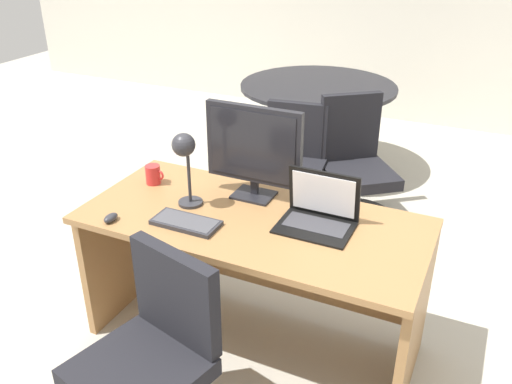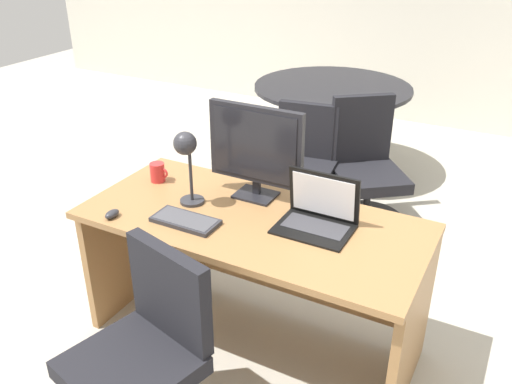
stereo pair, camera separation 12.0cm
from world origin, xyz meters
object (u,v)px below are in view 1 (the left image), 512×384
(coffee_mug, at_px, (153,175))
(desk_lamp, at_px, (185,154))
(keyboard, at_px, (186,222))
(meeting_chair_near, at_px, (291,175))
(meeting_table, at_px, (317,106))
(laptop, at_px, (320,208))
(office_chair, at_px, (151,374))
(mouse, at_px, (111,218))
(desk, at_px, (257,253))
(monitor, at_px, (254,148))
(meeting_chair_far, at_px, (355,174))

(coffee_mug, bearing_deg, desk_lamp, -25.40)
(keyboard, distance_m, meeting_chair_near, 1.55)
(keyboard, distance_m, desk_lamp, 0.32)
(keyboard, bearing_deg, meeting_table, 94.67)
(laptop, bearing_deg, office_chair, -117.27)
(coffee_mug, bearing_deg, mouse, -83.19)
(desk, bearing_deg, meeting_table, 101.70)
(desk, xyz_separation_m, coffee_mug, (-0.63, 0.06, 0.27))
(desk_lamp, xyz_separation_m, coffee_mug, (-0.29, 0.14, -0.22))
(laptop, distance_m, keyboard, 0.61)
(laptop, xyz_separation_m, meeting_table, (-0.74, 2.10, -0.23))
(laptop, relative_size, office_chair, 0.40)
(monitor, bearing_deg, laptop, -15.77)
(mouse, distance_m, desk_lamp, 0.45)
(laptop, distance_m, meeting_chair_far, 1.49)
(desk, height_order, office_chair, office_chair)
(keyboard, relative_size, coffee_mug, 2.94)
(desk_lamp, xyz_separation_m, meeting_chair_near, (0.02, 1.34, -0.67))
(monitor, height_order, mouse, monitor)
(meeting_table, relative_size, meeting_chair_far, 1.45)
(keyboard, relative_size, meeting_table, 0.24)
(mouse, height_order, meeting_chair_near, meeting_chair_near)
(laptop, bearing_deg, meeting_table, 109.35)
(meeting_chair_near, bearing_deg, keyboard, -87.33)
(desk, relative_size, office_chair, 1.91)
(meeting_chair_far, bearing_deg, monitor, -98.37)
(desk_lamp, height_order, office_chair, desk_lamp)
(desk, xyz_separation_m, meeting_chair_near, (-0.32, 1.26, -0.18))
(coffee_mug, bearing_deg, meeting_chair_near, 75.51)
(keyboard, xyz_separation_m, meeting_table, (-0.19, 2.38, -0.17))
(laptop, distance_m, desk_lamp, 0.67)
(office_chair, bearing_deg, keyboard, 104.05)
(monitor, relative_size, laptop, 1.46)
(laptop, height_order, meeting_chair_far, laptop)
(desk_lamp, xyz_separation_m, office_chair, (0.22, -0.68, -0.66))
(desk, relative_size, monitor, 3.29)
(laptop, xyz_separation_m, meeting_chair_far, (-0.19, 1.40, -0.46))
(office_chair, bearing_deg, mouse, 138.81)
(monitor, distance_m, mouse, 0.75)
(mouse, bearing_deg, monitor, 46.06)
(laptop, relative_size, desk_lamp, 0.89)
(desk, distance_m, laptop, 0.42)
(coffee_mug, bearing_deg, keyboard, -37.98)
(keyboard, relative_size, mouse, 3.78)
(office_chair, distance_m, meeting_chair_near, 2.03)
(desk, height_order, coffee_mug, coffee_mug)
(desk, distance_m, office_chair, 0.78)
(keyboard, distance_m, office_chair, 0.67)
(mouse, bearing_deg, office_chair, -41.19)
(coffee_mug, relative_size, meeting_chair_far, 0.12)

